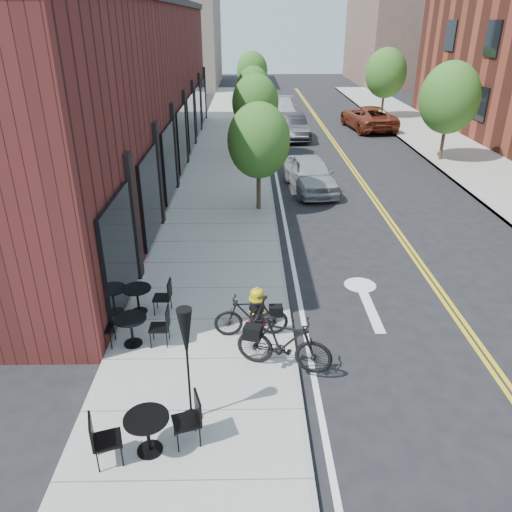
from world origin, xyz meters
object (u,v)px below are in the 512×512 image
object	(u,v)px
bicycle_left	(251,316)
bicycle_right	(284,343)
bistro_set_c	(131,327)
parked_car_a	(311,174)
parked_car_far	(368,118)
bistro_set_b	(138,296)
patio_umbrella	(186,343)
parked_car_b	(291,126)
parked_car_c	(283,108)
fire_hydrant	(257,307)
bistro_set_a	(148,429)

from	to	relation	value
bicycle_left	bicycle_right	world-z (taller)	bicycle_right
bicycle_left	bicycle_right	bearing A→B (deg)	26.39
bicycle_right	bistro_set_c	distance (m)	3.29
parked_car_a	parked_car_far	world-z (taller)	parked_car_far
bistro_set_b	parked_car_a	xyz separation A→B (m)	(5.19, 9.65, 0.15)
bistro_set_b	parked_car_far	size ratio (longest dim) A/B	0.30
bistro_set_c	parked_car_far	xyz separation A→B (m)	(10.20, 23.58, 0.18)
bicycle_right	bistro_set_b	bearing A→B (deg)	74.29
bicycle_right	patio_umbrella	size ratio (longest dim) A/B	0.87
bistro_set_b	parked_car_b	xyz separation A→B (m)	(5.20, 19.58, 0.17)
bistro_set_b	parked_car_b	size ratio (longest dim) A/B	0.36
patio_umbrella	parked_car_c	bearing A→B (deg)	83.23
bistro_set_b	patio_umbrella	size ratio (longest dim) A/B	0.70
fire_hydrant	parked_car_c	bearing A→B (deg)	72.29
parked_car_a	bistro_set_a	bearing A→B (deg)	-113.84
bicycle_left	bistro_set_a	xyz separation A→B (m)	(-1.67, -3.25, -0.03)
fire_hydrant	parked_car_far	distance (m)	24.04
parked_car_a	parked_car_c	size ratio (longest dim) A/B	0.92
bistro_set_a	parked_car_far	world-z (taller)	parked_car_far
bistro_set_a	bistro_set_c	xyz separation A→B (m)	(-0.88, 2.95, -0.02)
fire_hydrant	patio_umbrella	distance (m)	3.41
bistro_set_c	parked_car_c	xyz separation A→B (m)	(5.08, 28.10, 0.09)
bicycle_left	parked_car_b	size ratio (longest dim) A/B	0.37
bicycle_left	parked_car_c	size ratio (longest dim) A/B	0.37
parked_car_b	parked_car_c	xyz separation A→B (m)	(0.00, 7.22, -0.08)
parked_car_b	bistro_set_b	bearing A→B (deg)	-111.46
parked_car_c	parked_car_far	bearing A→B (deg)	-38.16
parked_car_c	parked_car_a	bearing A→B (deg)	-86.76
bicycle_right	parked_car_c	xyz separation A→B (m)	(1.90, 28.96, -0.06)
bicycle_right	parked_car_far	bearing A→B (deg)	1.40
bistro_set_c	bistro_set_b	bearing A→B (deg)	94.57
fire_hydrant	parked_car_a	bearing A→B (deg)	64.12
bicycle_right	bistro_set_a	distance (m)	3.11
bicycle_right	parked_car_b	size ratio (longest dim) A/B	0.44
bicycle_right	parked_car_a	xyz separation A→B (m)	(1.89, 11.80, -0.01)
fire_hydrant	bistro_set_b	xyz separation A→B (m)	(-2.80, 0.55, -0.02)
patio_umbrella	parked_car_b	xyz separation A→B (m)	(3.60, 23.11, -1.00)
fire_hydrant	parked_car_a	size ratio (longest dim) A/B	0.23
patio_umbrella	bicycle_left	bearing A→B (deg)	67.12
bicycle_right	bistro_set_a	size ratio (longest dim) A/B	1.13
bicycle_left	parked_car_c	distance (m)	27.92
patio_umbrella	bistro_set_a	bearing A→B (deg)	-129.73
parked_car_c	parked_car_far	xyz separation A→B (m)	(5.13, -4.53, 0.10)
bicycle_left	parked_car_far	size ratio (longest dim) A/B	0.31
bistro_set_c	parked_car_a	distance (m)	12.06
bistro_set_a	bistro_set_b	world-z (taller)	bistro_set_a
parked_car_b	parked_car_a	bearing A→B (deg)	-96.66
bicycle_right	parked_car_b	xyz separation A→B (m)	(1.90, 21.74, 0.02)
patio_umbrella	parked_car_b	world-z (taller)	patio_umbrella
bistro_set_a	patio_umbrella	xyz separation A→B (m)	(0.60, 0.72, 1.14)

